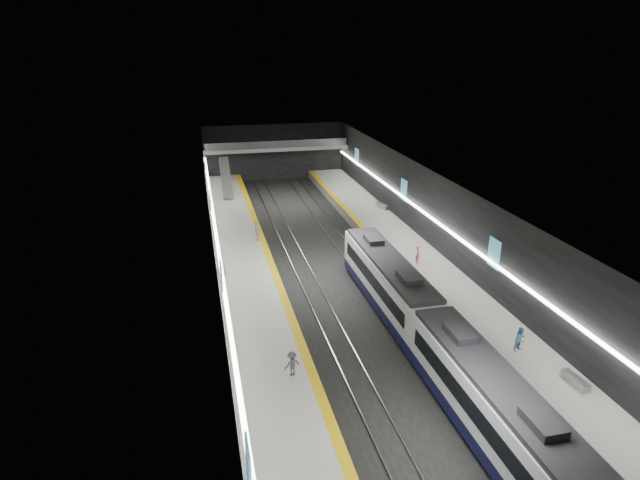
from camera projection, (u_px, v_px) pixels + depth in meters
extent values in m
plane|color=black|center=(336.00, 277.00, 46.11)|extent=(70.00, 70.00, 0.00)
cube|color=beige|center=(337.00, 188.00, 43.28)|extent=(20.00, 70.00, 0.04)
cube|color=black|center=(215.00, 244.00, 42.57)|extent=(0.04, 70.00, 8.00)
cube|color=black|center=(446.00, 225.00, 46.82)|extent=(0.04, 70.00, 8.00)
cube|color=black|center=(274.00, 152.00, 76.57)|extent=(20.00, 0.04, 8.00)
cube|color=slate|center=(248.00, 280.00, 44.34)|extent=(5.00, 70.00, 1.00)
cube|color=#AAAAA5|center=(248.00, 275.00, 44.16)|extent=(5.00, 70.00, 0.02)
cube|color=#E1B30B|center=(275.00, 272.00, 44.63)|extent=(0.60, 70.00, 0.02)
cube|color=slate|center=(417.00, 264.00, 47.53)|extent=(5.00, 70.00, 1.00)
cube|color=#AAAAA5|center=(418.00, 259.00, 47.35)|extent=(5.00, 70.00, 0.02)
cube|color=#E1B30B|center=(394.00, 261.00, 46.88)|extent=(0.60, 70.00, 0.02)
cube|color=gray|center=(299.00, 280.00, 45.41)|extent=(0.08, 70.00, 0.12)
cube|color=gray|center=(316.00, 279.00, 45.72)|extent=(0.08, 70.00, 0.12)
cube|color=gray|center=(355.00, 275.00, 46.47)|extent=(0.08, 70.00, 0.12)
cube|color=gray|center=(371.00, 273.00, 46.78)|extent=(0.08, 70.00, 0.12)
cube|color=black|center=(488.00, 428.00, 27.19)|extent=(2.65, 15.00, 0.80)
cube|color=white|center=(492.00, 401.00, 26.60)|extent=(2.65, 15.00, 2.50)
cube|color=black|center=(495.00, 378.00, 26.10)|extent=(2.44, 14.25, 0.30)
cube|color=black|center=(492.00, 401.00, 26.58)|extent=(2.69, 13.20, 1.00)
cube|color=black|center=(388.00, 298.00, 40.85)|extent=(2.65, 15.00, 0.80)
cube|color=white|center=(389.00, 278.00, 40.26)|extent=(2.65, 15.00, 2.50)
cube|color=black|center=(389.00, 261.00, 39.77)|extent=(2.44, 14.25, 0.30)
cube|color=black|center=(389.00, 277.00, 40.24)|extent=(2.69, 13.20, 1.00)
cube|color=black|center=(430.00, 328.00, 33.43)|extent=(1.85, 0.05, 1.20)
cube|color=teal|center=(249.00, 469.00, 19.65)|extent=(0.10, 1.50, 2.20)
cube|color=teal|center=(222.00, 279.00, 35.13)|extent=(0.10, 1.50, 2.20)
cube|color=teal|center=(211.00, 202.00, 51.52)|extent=(0.10, 1.50, 2.20)
cube|color=teal|center=(205.00, 164.00, 67.00)|extent=(0.10, 1.50, 2.20)
cube|color=teal|center=(494.00, 253.00, 39.34)|extent=(0.10, 1.50, 2.20)
cube|color=teal|center=(404.00, 190.00, 55.73)|extent=(0.10, 1.50, 2.20)
cube|color=teal|center=(357.00, 157.00, 71.22)|extent=(0.10, 1.50, 2.20)
cube|color=white|center=(218.00, 246.00, 42.69)|extent=(0.25, 68.60, 0.12)
cube|color=white|center=(444.00, 227.00, 46.85)|extent=(0.25, 68.60, 0.12)
cube|color=gray|center=(276.00, 148.00, 74.40)|extent=(20.00, 3.00, 0.50)
cube|color=#47474C|center=(277.00, 144.00, 72.81)|extent=(19.60, 0.08, 1.00)
cube|color=#99999E|center=(226.00, 178.00, 67.17)|extent=(1.20, 7.50, 3.92)
cube|color=#99999E|center=(223.00, 269.00, 44.74)|extent=(0.56, 1.74, 0.42)
cube|color=#99999E|center=(575.00, 381.00, 30.17)|extent=(0.62, 1.88, 0.45)
cube|color=#99999E|center=(382.00, 206.00, 61.43)|extent=(1.09, 2.09, 0.49)
imported|color=#C84B5C|center=(418.00, 255.00, 46.20)|extent=(0.56, 0.67, 1.57)
imported|color=#5590B8|center=(521.00, 339.00, 33.21)|extent=(0.97, 0.87, 1.63)
imported|color=beige|center=(257.00, 231.00, 51.38)|extent=(0.82, 1.24, 1.95)
imported|color=#45444C|center=(292.00, 364.00, 30.77)|extent=(1.12, 0.87, 1.53)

